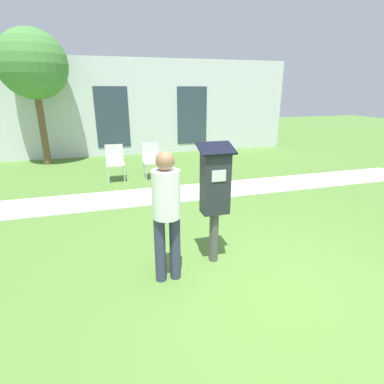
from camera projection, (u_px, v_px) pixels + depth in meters
ground_plane at (271, 287)px, 3.52m from camera, size 40.00×40.00×0.00m
sidewalk at (189, 192)px, 6.72m from camera, size 12.00×1.10×0.02m
building_facade at (153, 108)px, 10.46m from camera, size 10.00×0.26×3.20m
parking_meter at (215, 189)px, 3.75m from camera, size 0.44×0.31×1.59m
person_standing at (166, 208)px, 3.38m from camera, size 0.32×0.32×1.58m
outdoor_chair_left at (115, 160)px, 7.49m from camera, size 0.44×0.44×0.90m
outdoor_chair_middle at (151, 158)px, 7.73m from camera, size 0.44×0.44×0.90m
tree at (33, 65)px, 8.38m from camera, size 1.90×1.90×3.82m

